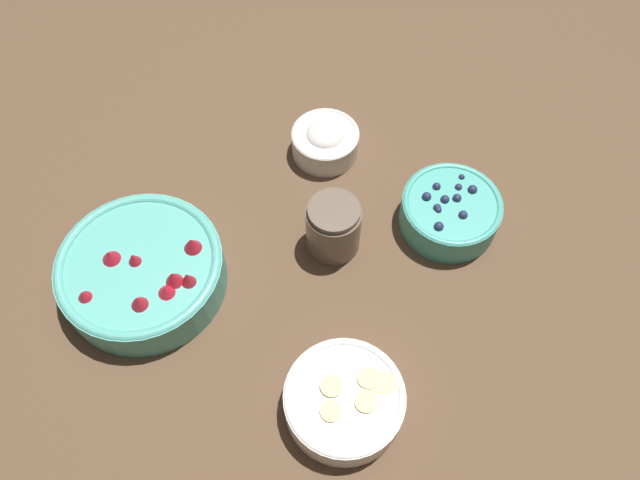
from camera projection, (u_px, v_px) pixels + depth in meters
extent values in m
plane|color=brown|center=(295.00, 276.00, 1.00)|extent=(4.00, 4.00, 0.00)
cylinder|color=#56B7A8|center=(143.00, 273.00, 0.97)|extent=(0.25, 0.25, 0.06)
torus|color=#56B7A8|center=(139.00, 264.00, 0.94)|extent=(0.25, 0.25, 0.02)
cylinder|color=#B21928|center=(140.00, 267.00, 0.95)|extent=(0.20, 0.20, 0.02)
cone|color=#B21928|center=(188.00, 279.00, 0.91)|extent=(0.03, 0.03, 0.03)
cone|color=#B21928|center=(192.00, 245.00, 0.94)|extent=(0.03, 0.03, 0.03)
cone|color=#B21928|center=(110.00, 256.00, 0.94)|extent=(0.05, 0.05, 0.02)
cone|color=#B21928|center=(173.00, 278.00, 0.91)|extent=(0.04, 0.04, 0.03)
cone|color=#B21928|center=(138.00, 302.00, 0.90)|extent=(0.04, 0.04, 0.03)
cone|color=#B21928|center=(84.00, 295.00, 0.90)|extent=(0.04, 0.04, 0.02)
cone|color=#B21928|center=(134.00, 259.00, 0.93)|extent=(0.03, 0.03, 0.02)
cone|color=#B21928|center=(166.00, 291.00, 0.91)|extent=(0.03, 0.03, 0.02)
cylinder|color=#47AD9E|center=(450.00, 213.00, 1.03)|extent=(0.16, 0.16, 0.06)
torus|color=#47AD9E|center=(452.00, 204.00, 1.01)|extent=(0.16, 0.16, 0.01)
cylinder|color=#23284C|center=(451.00, 207.00, 1.01)|extent=(0.13, 0.13, 0.02)
sphere|color=#23284C|center=(462.00, 177.00, 1.03)|extent=(0.01, 0.01, 0.01)
sphere|color=#23284C|center=(463.00, 215.00, 0.99)|extent=(0.01, 0.01, 0.01)
sphere|color=#23284C|center=(438.00, 210.00, 1.00)|extent=(0.01, 0.01, 0.01)
sphere|color=#23284C|center=(437.00, 208.00, 1.00)|extent=(0.01, 0.01, 0.01)
sphere|color=#23284C|center=(473.00, 190.00, 1.02)|extent=(0.02, 0.02, 0.02)
sphere|color=#23284C|center=(459.00, 187.00, 1.02)|extent=(0.01, 0.01, 0.01)
sphere|color=#23284C|center=(437.00, 187.00, 1.02)|extent=(0.01, 0.01, 0.01)
sphere|color=#23284C|center=(439.00, 226.00, 0.98)|extent=(0.02, 0.02, 0.02)
sphere|color=#23284C|center=(445.00, 199.00, 1.01)|extent=(0.01, 0.01, 0.01)
sphere|color=#23284C|center=(427.00, 197.00, 1.01)|extent=(0.02, 0.02, 0.02)
sphere|color=#23284C|center=(457.00, 198.00, 1.01)|extent=(0.01, 0.01, 0.01)
cylinder|color=white|center=(344.00, 402.00, 0.87)|extent=(0.17, 0.17, 0.05)
torus|color=white|center=(345.00, 397.00, 0.85)|extent=(0.17, 0.17, 0.01)
cylinder|color=beige|center=(344.00, 398.00, 0.86)|extent=(0.13, 0.13, 0.02)
cylinder|color=beige|center=(331.00, 411.00, 0.84)|extent=(0.03, 0.03, 0.01)
cylinder|color=beige|center=(377.00, 381.00, 0.86)|extent=(0.03, 0.03, 0.00)
cylinder|color=beige|center=(386.00, 383.00, 0.86)|extent=(0.03, 0.03, 0.00)
cylinder|color=beige|center=(366.00, 402.00, 0.84)|extent=(0.03, 0.03, 0.01)
cylinder|color=beige|center=(332.00, 386.00, 0.85)|extent=(0.03, 0.03, 0.01)
cylinder|color=beige|center=(368.00, 378.00, 0.86)|extent=(0.03, 0.03, 0.01)
cylinder|color=silver|center=(325.00, 143.00, 1.11)|extent=(0.12, 0.12, 0.05)
torus|color=silver|center=(325.00, 134.00, 1.09)|extent=(0.12, 0.12, 0.01)
cylinder|color=white|center=(325.00, 137.00, 1.10)|extent=(0.10, 0.10, 0.01)
ellipsoid|color=white|center=(325.00, 134.00, 1.09)|extent=(0.07, 0.07, 0.03)
cylinder|color=brown|center=(331.00, 227.00, 0.99)|extent=(0.09, 0.09, 0.09)
cylinder|color=#472819|center=(331.00, 229.00, 1.00)|extent=(0.07, 0.07, 0.07)
cylinder|color=brown|center=(332.00, 209.00, 0.95)|extent=(0.08, 0.08, 0.01)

